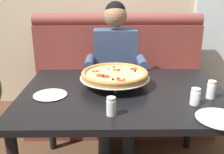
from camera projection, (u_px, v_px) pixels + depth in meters
name	position (u px, v px, depth m)	size (l,w,h in m)	color
booth_bench	(118.00, 86.00, 2.69)	(1.83, 0.78, 1.13)	brown
dining_table	(124.00, 102.00, 1.70)	(1.36, 0.98, 0.73)	black
diner_main	(115.00, 65.00, 2.34)	(0.54, 0.64, 1.27)	#2D3342
pizza	(115.00, 75.00, 1.74)	(0.48, 0.48, 0.12)	silver
shaker_parmesan	(211.00, 91.00, 1.55)	(0.06, 0.06, 0.11)	white
shaker_pepper_flakes	(195.00, 98.00, 1.47)	(0.06, 0.06, 0.10)	white
shaker_oregano	(111.00, 108.00, 1.34)	(0.05, 0.05, 0.10)	white
plate_near_left	(220.00, 117.00, 1.30)	(0.25, 0.25, 0.02)	white
plate_near_right	(50.00, 94.00, 1.60)	(0.21, 0.21, 0.02)	white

